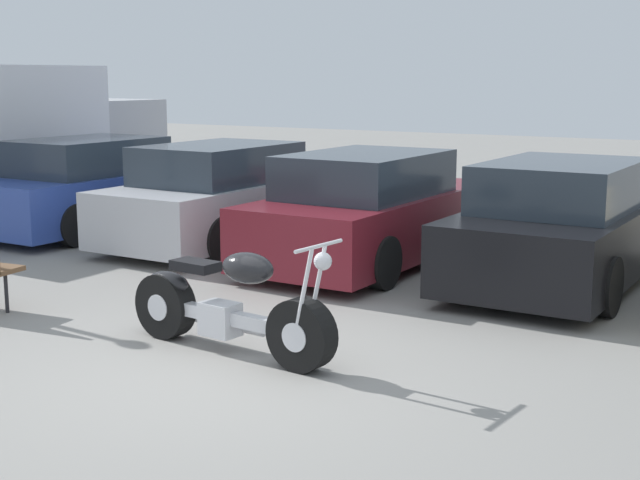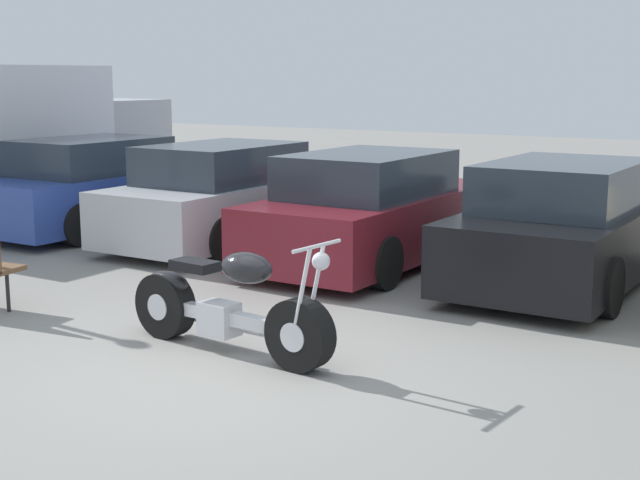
% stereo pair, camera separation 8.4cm
% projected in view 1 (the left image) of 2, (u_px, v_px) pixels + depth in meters
% --- Properties ---
extents(ground_plane, '(60.00, 60.00, 0.00)m').
position_uv_depth(ground_plane, '(225.00, 371.00, 7.44)').
color(ground_plane, gray).
extents(motorcycle, '(2.24, 0.66, 1.10)m').
position_uv_depth(motorcycle, '(227.00, 307.00, 7.89)').
color(motorcycle, black).
rests_on(motorcycle, ground_plane).
extents(parked_car_blue, '(1.85, 4.34, 1.46)m').
position_uv_depth(parked_car_blue, '(97.00, 187.00, 14.25)').
color(parked_car_blue, '#2D479E').
rests_on(parked_car_blue, ground_plane).
extents(parked_car_silver, '(1.85, 4.34, 1.46)m').
position_uv_depth(parked_car_silver, '(227.00, 197.00, 13.09)').
color(parked_car_silver, '#BCBCC1').
rests_on(parked_car_silver, ground_plane).
extents(parked_car_maroon, '(1.85, 4.34, 1.46)m').
position_uv_depth(parked_car_maroon, '(372.00, 212.00, 11.68)').
color(parked_car_maroon, maroon).
rests_on(parked_car_maroon, ground_plane).
extents(parked_car_black, '(1.85, 4.34, 1.46)m').
position_uv_depth(parked_car_black, '(565.00, 227.00, 10.53)').
color(parked_car_black, black).
rests_on(parked_car_black, ground_plane).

